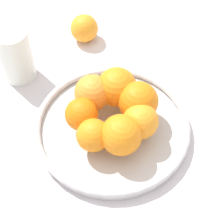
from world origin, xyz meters
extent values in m
plane|color=silver|center=(0.00, 0.00, 0.00)|extent=(4.00, 4.00, 0.00)
cylinder|color=silver|center=(0.00, 0.00, 0.01)|extent=(0.31, 0.31, 0.01)
torus|color=silver|center=(0.00, 0.00, 0.02)|extent=(0.32, 0.32, 0.01)
sphere|color=orange|center=(-0.01, -0.06, 0.06)|extent=(0.07, 0.07, 0.07)
sphere|color=orange|center=(0.04, -0.04, 0.07)|extent=(0.08, 0.08, 0.08)
sphere|color=orange|center=(0.06, 0.01, 0.07)|extent=(0.08, 0.08, 0.08)
sphere|color=orange|center=(0.04, 0.05, 0.07)|extent=(0.08, 0.08, 0.08)
sphere|color=orange|center=(-0.02, 0.06, 0.06)|extent=(0.07, 0.07, 0.07)
sphere|color=orange|center=(-0.06, 0.02, 0.06)|extent=(0.06, 0.06, 0.06)
sphere|color=orange|center=(-0.05, -0.03, 0.07)|extent=(0.08, 0.08, 0.08)
sphere|color=orange|center=(0.26, 0.14, 0.03)|extent=(0.07, 0.07, 0.07)
cylinder|color=silver|center=(0.10, 0.25, 0.06)|extent=(0.08, 0.08, 0.13)
camera|label=1|loc=(-0.43, -0.12, 0.65)|focal=60.00mm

